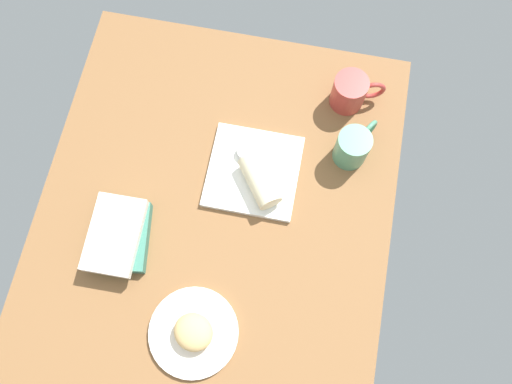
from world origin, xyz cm
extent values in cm
cube|color=brown|center=(0.00, 0.00, 2.00)|extent=(110.00, 90.00, 4.00)
cylinder|color=silver|center=(-28.28, -1.57, 4.70)|extent=(21.33, 21.33, 1.40)
ellipsoid|color=#DCB16E|center=(-28.29, -1.88, 7.85)|extent=(11.53, 11.93, 4.90)
cube|color=white|center=(14.11, -7.72, 4.80)|extent=(23.39, 23.39, 1.60)
cylinder|color=silver|center=(18.46, -4.80, 6.63)|extent=(4.49, 4.49, 2.05)
cylinder|color=#C45D32|center=(18.46, -4.80, 7.35)|extent=(3.68, 3.68, 0.40)
cylinder|color=beige|center=(10.62, -10.06, 8.68)|extent=(14.63, 12.93, 6.16)
cube|color=#387260|center=(-9.27, 21.06, 5.72)|extent=(19.10, 15.48, 3.44)
cube|color=silver|center=(-9.73, 21.96, 8.78)|extent=(19.62, 12.53, 2.68)
cylinder|color=#B23833|center=(39.41, -28.60, 8.98)|extent=(9.12, 9.12, 9.97)
cylinder|color=#B76744|center=(39.41, -28.60, 13.37)|extent=(7.48, 7.48, 0.40)
torus|color=#B23833|center=(41.04, -34.58, 8.98)|extent=(3.04, 7.24, 7.18)
cylinder|color=#4C8C6B|center=(23.61, -31.52, 9.22)|extent=(8.65, 8.65, 10.44)
cylinder|color=#9C6B46|center=(23.61, -31.52, 13.84)|extent=(7.10, 7.10, 0.40)
torus|color=#4C8C6B|center=(28.73, -34.75, 9.22)|extent=(6.95, 5.00, 7.46)
camera|label=1|loc=(-30.45, -17.02, 130.27)|focal=35.98mm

